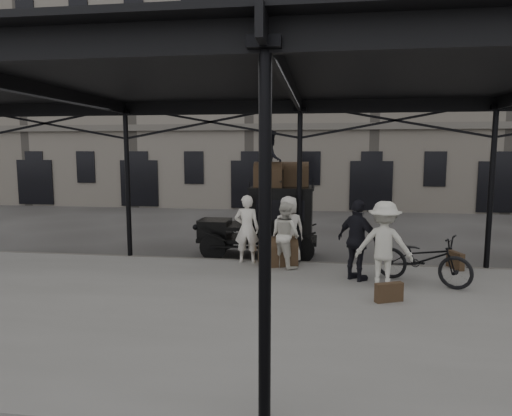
# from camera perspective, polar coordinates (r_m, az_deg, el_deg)

# --- Properties ---
(ground) EXTENTS (120.00, 120.00, 0.00)m
(ground) POSITION_cam_1_polar(r_m,az_deg,el_deg) (11.13, 4.80, -9.87)
(ground) COLOR #383533
(ground) RESTS_ON ground
(platform) EXTENTS (28.00, 8.00, 0.15)m
(platform) POSITION_cam_1_polar(r_m,az_deg,el_deg) (9.21, 4.05, -13.08)
(platform) COLOR slate
(platform) RESTS_ON ground
(canopy) EXTENTS (22.50, 9.00, 4.74)m
(canopy) POSITION_cam_1_polar(r_m,az_deg,el_deg) (9.01, 4.45, 15.69)
(canopy) COLOR black
(canopy) RESTS_ON ground
(building_frontage) EXTENTS (64.00, 8.00, 14.00)m
(building_frontage) POSITION_cam_1_polar(r_m,az_deg,el_deg) (28.86, 7.12, 14.63)
(building_frontage) COLOR slate
(building_frontage) RESTS_ON ground
(taxi) EXTENTS (3.65, 1.55, 2.18)m
(taxi) POSITION_cam_1_polar(r_m,az_deg,el_deg) (13.91, 2.00, -1.29)
(taxi) COLOR black
(taxi) RESTS_ON ground
(porter_left) EXTENTS (0.70, 0.47, 1.90)m
(porter_left) POSITION_cam_1_polar(r_m,az_deg,el_deg) (12.65, -1.15, -2.63)
(porter_left) COLOR silver
(porter_left) RESTS_ON platform
(porter_midleft) EXTENTS (1.08, 1.08, 1.77)m
(porter_midleft) POSITION_cam_1_polar(r_m,az_deg,el_deg) (12.20, 3.73, -3.33)
(porter_midleft) COLOR beige
(porter_midleft) RESTS_ON platform
(porter_centre) EXTENTS (1.07, 0.90, 1.87)m
(porter_centre) POSITION_cam_1_polar(r_m,az_deg,el_deg) (12.64, 4.08, -2.71)
(porter_centre) COLOR silver
(porter_centre) RESTS_ON platform
(porter_official) EXTENTS (1.17, 1.13, 1.96)m
(porter_official) POSITION_cam_1_polar(r_m,az_deg,el_deg) (11.19, 12.58, -3.96)
(porter_official) COLOR black
(porter_official) RESTS_ON platform
(porter_right) EXTENTS (1.40, 0.98, 1.98)m
(porter_right) POSITION_cam_1_polar(r_m,az_deg,el_deg) (10.80, 15.71, -4.40)
(porter_right) COLOR beige
(porter_right) RESTS_ON platform
(bicycle) EXTENTS (2.35, 1.79, 1.18)m
(bicycle) POSITION_cam_1_polar(r_m,az_deg,el_deg) (11.43, 20.10, -5.98)
(bicycle) COLOR black
(bicycle) RESTS_ON platform
(porter_roof) EXTENTS (0.68, 0.85, 1.69)m
(porter_roof) POSITION_cam_1_polar(r_m,az_deg,el_deg) (13.66, 1.86, 6.22)
(porter_roof) COLOR black
(porter_roof) RESTS_ON taxi
(steamer_trunk_roof_near) EXTENTS (0.85, 0.52, 0.62)m
(steamer_trunk_roof_near) POSITION_cam_1_polar(r_m,az_deg,el_deg) (13.54, 1.57, 3.95)
(steamer_trunk_roof_near) COLOR #43301F
(steamer_trunk_roof_near) RESTS_ON taxi
(steamer_trunk_roof_far) EXTENTS (0.85, 0.54, 0.61)m
(steamer_trunk_roof_far) POSITION_cam_1_polar(r_m,az_deg,el_deg) (13.92, 4.86, 4.00)
(steamer_trunk_roof_far) COLOR #43301F
(steamer_trunk_roof_far) RESTS_ON taxi
(steamer_trunk_platform) EXTENTS (1.05, 0.85, 0.67)m
(steamer_trunk_platform) POSITION_cam_1_polar(r_m,az_deg,el_deg) (12.49, 2.94, -5.66)
(steamer_trunk_platform) COLOR #43301F
(steamer_trunk_platform) RESTS_ON platform
(wicker_hamper) EXTENTS (0.72, 0.64, 0.50)m
(wicker_hamper) POSITION_cam_1_polar(r_m,az_deg,el_deg) (12.71, 1.81, -5.80)
(wicker_hamper) COLOR brown
(wicker_hamper) RESTS_ON platform
(suitcase_upright) EXTENTS (0.34, 0.62, 0.45)m
(suitcase_upright) POSITION_cam_1_polar(r_m,az_deg,el_deg) (13.24, 23.64, -6.00)
(suitcase_upright) COLOR #43301F
(suitcase_upright) RESTS_ON platform
(suitcase_flat) EXTENTS (0.61, 0.38, 0.40)m
(suitcase_flat) POSITION_cam_1_polar(r_m,az_deg,el_deg) (9.97, 16.29, -10.08)
(suitcase_flat) COLOR #43301F
(suitcase_flat) RESTS_ON platform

